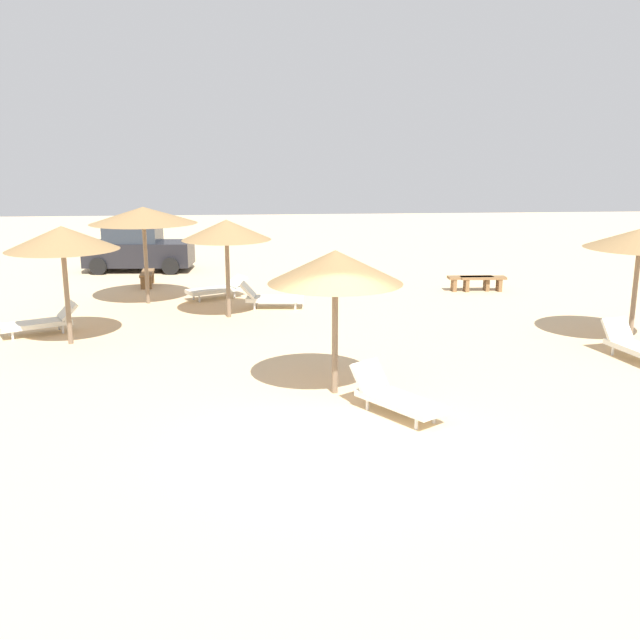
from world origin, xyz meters
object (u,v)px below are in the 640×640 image
parasol_2 (226,230)px  bench_0 (483,281)px  bench_1 (147,276)px  lounger_1 (636,346)px  lounger_2 (270,297)px  parked_car (138,249)px  parasol_1 (640,239)px  lounger_5 (218,289)px  parasol_5 (143,215)px  lounger_4 (41,322)px  lounger_3 (394,397)px  bench_2 (470,281)px  parasol_3 (335,267)px  parasol_4 (62,238)px

parasol_2 → bench_0: bearing=19.9°
bench_1 → lounger_1: bearing=-39.2°
lounger_2 → parked_car: 8.63m
parasol_1 → lounger_2: size_ratio=1.44×
parasol_2 → lounger_5: bearing=99.4°
parasol_5 → lounger_4: 4.74m
parasol_5 → lounger_3: size_ratio=1.69×
lounger_1 → bench_2: bearing=99.4°
parasol_2 → parasol_1: bearing=-19.7°
lounger_1 → lounger_2: (-7.99, 6.05, -0.00)m
parasol_3 → parasol_4: size_ratio=0.98×
bench_2 → parasol_5: bearing=-174.4°
parasol_2 → parked_car: (-3.73, 8.12, -1.61)m
parasol_1 → parasol_2: parasol_1 is taller
parasol_3 → bench_2: parasol_3 is taller
parasol_5 → bench_2: parasol_5 is taller
parasol_5 → lounger_1: parasol_5 is taller
parasol_3 → lounger_3: size_ratio=1.48×
lounger_2 → parasol_3: bearing=-82.0°
lounger_1 → bench_2: size_ratio=1.29×
parasol_3 → lounger_5: bearing=106.4°
lounger_5 → bench_1: (-2.52, 2.29, 0.03)m
bench_0 → lounger_5: bearing=-177.6°
lounger_3 → bench_2: (4.65, 10.86, 0.02)m
lounger_4 → lounger_5: lounger_4 is taller
parasol_3 → lounger_2: (-1.07, 7.61, -2.14)m
lounger_3 → lounger_1: bearing=24.9°
parasol_5 → lounger_3: parasol_5 is taller
parasol_3 → bench_0: size_ratio=1.84×
parasol_1 → parasol_2: 10.46m
parasol_5 → bench_2: 10.67m
bench_0 → parasol_1: bearing=-76.1°
parasol_2 → lounger_5: parasol_2 is taller
parasol_3 → parasol_2: bearing=109.0°
lounger_2 → lounger_3: 9.06m
parked_car → lounger_3: bearing=-66.5°
parasol_4 → lounger_4: bearing=133.5°
lounger_4 → lounger_2: bearing=23.1°
lounger_3 → parked_car: size_ratio=0.46×
lounger_2 → lounger_5: 2.25m
parasol_2 → lounger_5: size_ratio=1.37×
parasol_3 → parasol_5: size_ratio=0.87×
parasol_4 → bench_1: (0.78, 7.35, -2.21)m
lounger_4 → bench_1: bearing=74.7°
lounger_4 → bench_1: (1.73, 6.35, 0.03)m
bench_0 → bench_2: bearing=165.8°
parasol_2 → parasol_5: size_ratio=0.86×
lounger_5 → bench_0: (8.67, 0.37, 0.03)m
bench_0 → parasol_4: bearing=-155.6°
lounger_3 → parked_car: (-6.92, 15.90, 0.50)m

